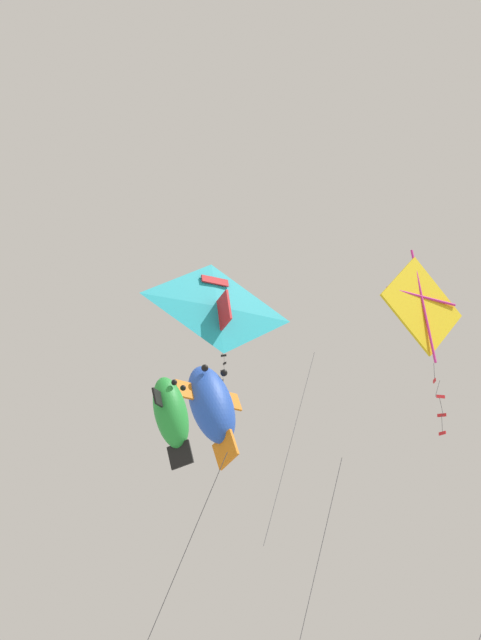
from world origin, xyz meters
The scene contains 4 objects.
kite_fish_near_left centered at (-1.24, 2.21, 19.04)m, with size 1.91×1.57×5.57m.
kite_fish_near_right centered at (-2.72, 4.44, 19.92)m, with size 3.13×3.30×10.64m.
kite_diamond_low_drifter centered at (1.75, 6.06, 21.26)m, with size 2.63×3.65×9.25m.
kite_delta_highest centered at (-8.61, 9.65, 25.09)m, with size 3.77×4.53×8.53m.
Camera 1 is at (14.27, -9.89, 13.68)m, focal length 61.27 mm.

